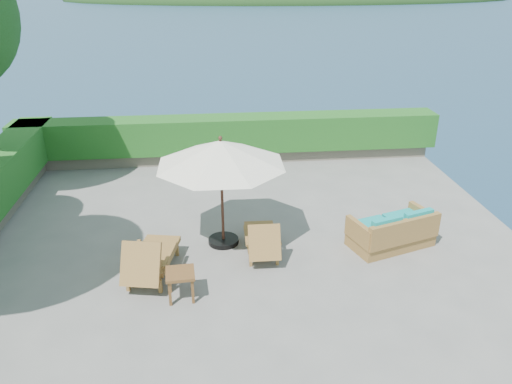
{
  "coord_description": "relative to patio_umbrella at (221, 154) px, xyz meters",
  "views": [
    {
      "loc": [
        -0.66,
        -8.53,
        5.36
      ],
      "look_at": [
        0.3,
        0.8,
        1.1
      ],
      "focal_mm": 35.0,
      "sensor_mm": 36.0,
      "label": 1
    }
  ],
  "objects": [
    {
      "name": "ground",
      "position": [
        0.41,
        -0.68,
        -2.0
      ],
      "size": [
        12.0,
        12.0,
        0.0
      ],
      "primitive_type": "plane",
      "color": "gray",
      "rests_on": "ground"
    },
    {
      "name": "foundation",
      "position": [
        0.41,
        -0.68,
        -3.56
      ],
      "size": [
        12.0,
        12.0,
        3.0
      ],
      "primitive_type": "cube",
      "color": "#4C443C",
      "rests_on": "ocean"
    },
    {
      "name": "ocean",
      "position": [
        0.41,
        -0.68,
        -5.01
      ],
      "size": [
        600.0,
        600.0,
        0.0
      ],
      "primitive_type": "plane",
      "color": "#182C4B",
      "rests_on": "ground"
    },
    {
      "name": "planter_wall_far",
      "position": [
        0.41,
        4.92,
        -1.83
      ],
      "size": [
        12.0,
        0.6,
        0.36
      ],
      "primitive_type": "cube",
      "color": "#676152",
      "rests_on": "ground"
    },
    {
      "name": "hedge_far",
      "position": [
        0.41,
        4.92,
        -1.16
      ],
      "size": [
        12.4,
        0.9,
        1.0
      ],
      "primitive_type": "cube",
      "color": "#1A4814",
      "rests_on": "planter_wall_far"
    },
    {
      "name": "patio_umbrella",
      "position": [
        0.0,
        0.0,
        0.0
      ],
      "size": [
        3.44,
        3.44,
        2.37
      ],
      "rotation": [
        0.0,
        0.0,
        0.38
      ],
      "color": "black",
      "rests_on": "ground"
    },
    {
      "name": "lounge_left",
      "position": [
        -1.4,
        -1.13,
        -1.59
      ],
      "size": [
        1.02,
        1.81,
        0.98
      ],
      "rotation": [
        0.0,
        0.0,
        -0.2
      ],
      "color": "olive",
      "rests_on": "ground"
    },
    {
      "name": "lounge_right",
      "position": [
        0.76,
        -0.54,
        -1.64
      ],
      "size": [
        0.71,
        1.52,
        0.87
      ],
      "rotation": [
        0.0,
        0.0,
        -0.02
      ],
      "color": "olive",
      "rests_on": "ground"
    },
    {
      "name": "side_table",
      "position": [
        -0.82,
        -1.84,
        -1.57
      ],
      "size": [
        0.53,
        0.53,
        0.53
      ],
      "rotation": [
        0.0,
        0.0,
        0.06
      ],
      "color": "brown",
      "rests_on": "ground"
    },
    {
      "name": "wicker_loveseat",
      "position": [
        3.5,
        -0.5,
        -1.68
      ],
      "size": [
        1.92,
        1.38,
        0.85
      ],
      "rotation": [
        0.0,
        0.0,
        0.32
      ],
      "color": "olive",
      "rests_on": "ground"
    }
  ]
}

